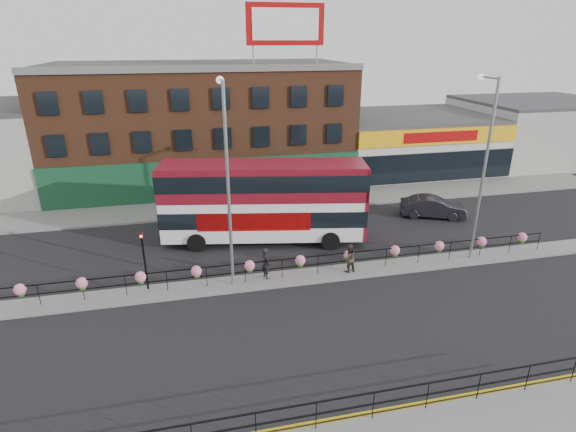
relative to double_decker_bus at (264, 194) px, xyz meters
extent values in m
plane|color=black|center=(1.01, -5.28, -3.15)|extent=(120.00, 120.00, 0.00)
cube|color=slate|center=(1.01, 6.72, -3.08)|extent=(60.00, 4.00, 0.15)
cube|color=slate|center=(1.01, -5.28, -3.08)|extent=(60.00, 1.60, 0.15)
cube|color=gold|center=(1.01, -14.98, -3.15)|extent=(60.00, 0.10, 0.01)
cube|color=gold|center=(1.01, -15.16, -3.15)|extent=(60.00, 0.10, 0.01)
cube|color=brown|center=(-2.99, 14.72, 1.85)|extent=(25.00, 12.00, 10.00)
cube|color=#3F3F42|center=(-2.99, 14.72, 7.00)|extent=(25.00, 12.00, 0.30)
cube|color=#164529|center=(-2.99, 8.64, -1.45)|extent=(25.00, 0.25, 3.40)
cube|color=silver|center=(17.01, 14.72, -0.65)|extent=(15.00, 12.00, 5.00)
cube|color=#3F3F42|center=(17.01, 14.72, 2.00)|extent=(15.00, 12.00, 0.30)
cube|color=#F8AF10|center=(17.01, 8.64, 1.15)|extent=(15.00, 0.25, 1.40)
cube|color=#9F0708|center=(17.01, 8.52, 1.15)|extent=(7.00, 0.10, 0.90)
cube|color=black|center=(17.01, 8.64, -1.55)|extent=(15.00, 0.25, 2.60)
cube|color=#A4A39F|center=(31.76, 14.72, -0.15)|extent=(14.50, 12.00, 6.00)
cube|color=#3F3F42|center=(31.76, 14.72, 3.00)|extent=(14.50, 12.00, 0.30)
cube|color=#9F0708|center=(3.51, 9.72, 10.05)|extent=(6.00, 0.25, 3.00)
cube|color=white|center=(3.51, 9.58, 10.05)|extent=(5.10, 0.04, 2.25)
cylinder|color=gray|center=(1.01, 9.72, 7.85)|extent=(0.12, 0.12, 1.40)
cylinder|color=gray|center=(6.01, 9.72, 7.85)|extent=(0.12, 0.12, 1.40)
cube|color=black|center=(1.01, -5.28, -1.90)|extent=(30.00, 0.05, 0.05)
cube|color=black|center=(1.01, -5.28, -2.40)|extent=(30.00, 0.05, 0.05)
cylinder|color=black|center=(-11.99, -5.28, -2.45)|extent=(0.04, 0.04, 1.10)
cylinder|color=black|center=(-9.99, -5.28, -2.45)|extent=(0.04, 0.04, 1.10)
cylinder|color=black|center=(-7.99, -5.28, -2.45)|extent=(0.04, 0.04, 1.10)
cylinder|color=black|center=(-5.99, -5.28, -2.45)|extent=(0.04, 0.04, 1.10)
cylinder|color=black|center=(-3.99, -5.28, -2.45)|extent=(0.04, 0.04, 1.10)
cylinder|color=black|center=(-1.99, -5.28, -2.45)|extent=(0.04, 0.04, 1.10)
cylinder|color=black|center=(0.01, -5.28, -2.45)|extent=(0.04, 0.04, 1.10)
cylinder|color=black|center=(2.01, -5.28, -2.45)|extent=(0.04, 0.04, 1.10)
cylinder|color=black|center=(4.01, -5.28, -2.45)|extent=(0.04, 0.04, 1.10)
cylinder|color=black|center=(6.01, -5.28, -2.45)|extent=(0.04, 0.04, 1.10)
cylinder|color=black|center=(8.01, -5.28, -2.45)|extent=(0.04, 0.04, 1.10)
cylinder|color=black|center=(10.01, -5.28, -2.45)|extent=(0.04, 0.04, 1.10)
cylinder|color=black|center=(12.01, -5.28, -2.45)|extent=(0.04, 0.04, 1.10)
cylinder|color=black|center=(14.01, -5.28, -2.45)|extent=(0.04, 0.04, 1.10)
cylinder|color=black|center=(16.01, -5.28, -2.45)|extent=(0.04, 0.04, 1.10)
sphere|color=pink|center=(-12.74, -5.28, -2.05)|extent=(0.56, 0.56, 0.56)
sphere|color=#2B5E1A|center=(-12.74, -5.28, -2.28)|extent=(0.36, 0.36, 0.36)
sphere|color=pink|center=(-9.99, -5.28, -2.05)|extent=(0.56, 0.56, 0.56)
sphere|color=#2B5E1A|center=(-9.99, -5.28, -2.28)|extent=(0.36, 0.36, 0.36)
sphere|color=pink|center=(-7.24, -5.28, -2.05)|extent=(0.56, 0.56, 0.56)
sphere|color=#2B5E1A|center=(-7.24, -5.28, -2.28)|extent=(0.36, 0.36, 0.36)
sphere|color=pink|center=(-4.49, -5.28, -2.05)|extent=(0.56, 0.56, 0.56)
sphere|color=#2B5E1A|center=(-4.49, -5.28, -2.28)|extent=(0.36, 0.36, 0.36)
sphere|color=pink|center=(-1.74, -5.28, -2.05)|extent=(0.56, 0.56, 0.56)
sphere|color=#2B5E1A|center=(-1.74, -5.28, -2.28)|extent=(0.36, 0.36, 0.36)
sphere|color=pink|center=(1.01, -5.28, -2.05)|extent=(0.56, 0.56, 0.56)
sphere|color=#2B5E1A|center=(1.01, -5.28, -2.28)|extent=(0.36, 0.36, 0.36)
sphere|color=pink|center=(3.76, -5.28, -2.05)|extent=(0.56, 0.56, 0.56)
sphere|color=#2B5E1A|center=(3.76, -5.28, -2.28)|extent=(0.36, 0.36, 0.36)
sphere|color=pink|center=(6.51, -5.28, -2.05)|extent=(0.56, 0.56, 0.56)
sphere|color=#2B5E1A|center=(6.51, -5.28, -2.28)|extent=(0.36, 0.36, 0.36)
sphere|color=pink|center=(9.26, -5.28, -2.05)|extent=(0.56, 0.56, 0.56)
sphere|color=#2B5E1A|center=(9.26, -5.28, -2.28)|extent=(0.36, 0.36, 0.36)
sphere|color=pink|center=(12.01, -5.28, -2.05)|extent=(0.56, 0.56, 0.56)
sphere|color=#2B5E1A|center=(12.01, -5.28, -2.28)|extent=(0.36, 0.36, 0.36)
sphere|color=pink|center=(14.76, -5.28, -2.05)|extent=(0.56, 0.56, 0.56)
sphere|color=#2B5E1A|center=(14.76, -5.28, -2.28)|extent=(0.36, 0.36, 0.36)
cube|color=black|center=(-0.99, -15.38, -1.90)|extent=(20.00, 0.05, 0.05)
cube|color=black|center=(-0.99, -15.38, -2.40)|extent=(20.00, 0.05, 0.05)
cylinder|color=black|center=(-2.99, -15.38, -2.45)|extent=(0.04, 0.04, 1.10)
cylinder|color=black|center=(-0.99, -15.38, -2.45)|extent=(0.04, 0.04, 1.10)
cylinder|color=black|center=(1.01, -15.38, -2.45)|extent=(0.04, 0.04, 1.10)
cylinder|color=black|center=(3.01, -15.38, -2.45)|extent=(0.04, 0.04, 1.10)
cylinder|color=black|center=(5.01, -15.38, -2.45)|extent=(0.04, 0.04, 1.10)
cylinder|color=black|center=(7.01, -15.38, -2.45)|extent=(0.04, 0.04, 1.10)
cylinder|color=black|center=(9.01, -15.38, -2.45)|extent=(0.04, 0.04, 1.10)
cube|color=white|center=(-0.05, 0.01, -0.41)|extent=(12.89, 5.19, 4.57)
cube|color=maroon|center=(-0.05, 0.01, 0.91)|extent=(12.96, 5.26, 2.06)
cube|color=black|center=(-0.05, 0.01, -1.21)|extent=(12.99, 5.28, 1.03)
cube|color=black|center=(-0.05, 0.01, 1.08)|extent=(13.01, 5.30, 1.03)
cube|color=maroon|center=(-0.05, 0.01, 1.91)|extent=(12.89, 5.19, 0.14)
cube|color=maroon|center=(6.08, -1.17, -0.41)|extent=(0.75, 2.90, 4.57)
cube|color=#9F0708|center=(-0.88, -1.30, -1.27)|extent=(6.74, 1.34, 1.14)
cylinder|color=black|center=(-4.36, -0.61, -2.58)|extent=(1.19, 0.55, 1.14)
cylinder|color=black|center=(-3.82, 2.19, -2.58)|extent=(1.19, 0.55, 1.14)
cylinder|color=black|center=(3.72, -2.17, -2.58)|extent=(1.19, 0.55, 1.14)
cylinder|color=black|center=(4.26, 0.64, -2.58)|extent=(1.19, 0.55, 1.14)
imported|color=#22222A|center=(12.69, 1.43, -2.39)|extent=(4.77, 5.73, 1.52)
imported|color=black|center=(-0.84, -5.07, -2.12)|extent=(0.91, 0.83, 1.76)
imported|color=#3D3226|center=(3.74, -5.38, -2.18)|extent=(1.02, 0.90, 1.64)
cylinder|color=gray|center=(-2.65, -5.35, 2.18)|extent=(0.17, 0.17, 10.36)
cylinder|color=gray|center=(-2.65, -4.57, 7.26)|extent=(0.10, 1.55, 0.10)
sphere|color=silver|center=(-2.65, -3.80, 7.20)|extent=(0.37, 0.37, 0.37)
cylinder|color=gray|center=(11.31, -5.38, 2.12)|extent=(0.16, 0.16, 10.25)
cylinder|color=gray|center=(11.31, -4.61, 7.15)|extent=(0.10, 1.54, 0.10)
sphere|color=silver|center=(11.31, -3.84, 7.09)|extent=(0.37, 0.37, 0.37)
cylinder|color=black|center=(-6.99, -4.88, -1.40)|extent=(0.10, 0.10, 3.20)
imported|color=black|center=(-6.99, -4.88, 0.20)|extent=(0.15, 0.18, 0.90)
sphere|color=#FF190C|center=(-6.99, -5.00, 0.02)|extent=(0.14, 0.14, 0.14)
camera|label=1|loc=(-4.37, -26.16, 9.04)|focal=28.00mm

